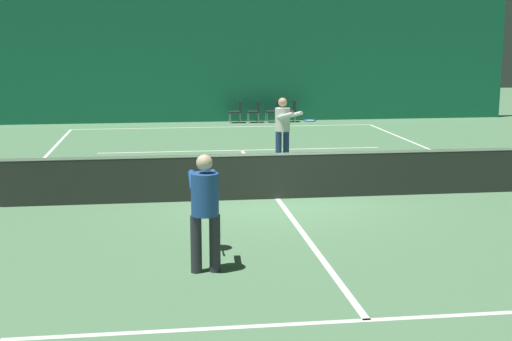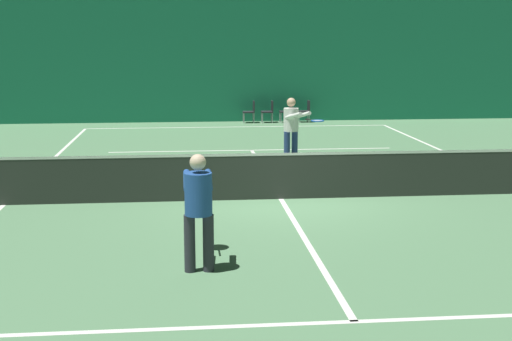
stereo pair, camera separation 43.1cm
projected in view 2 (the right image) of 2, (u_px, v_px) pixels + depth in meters
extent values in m
plane|color=#56845B|center=(281.00, 199.00, 14.51)|extent=(60.00, 60.00, 0.00)
cube|color=#196B4C|center=(234.00, 59.00, 27.47)|extent=(23.00, 0.12, 4.81)
cube|color=white|center=(238.00, 127.00, 26.15)|extent=(11.00, 0.10, 0.00)
cube|color=white|center=(252.00, 150.00, 20.77)|extent=(8.25, 0.10, 0.00)
cube|color=white|center=(354.00, 322.00, 8.25)|extent=(8.25, 0.10, 0.00)
cube|color=white|center=(3.00, 205.00, 13.98)|extent=(0.10, 23.80, 0.00)
cube|color=white|center=(281.00, 199.00, 14.51)|extent=(0.10, 12.80, 0.00)
cube|color=#2D332D|center=(281.00, 176.00, 14.43)|extent=(11.90, 0.02, 0.95)
cube|color=white|center=(281.00, 154.00, 14.34)|extent=(11.90, 0.02, 0.05)
cylinder|color=#2D2D38|center=(190.00, 243.00, 9.95)|extent=(0.16, 0.16, 0.82)
cylinder|color=#2D2D38|center=(208.00, 243.00, 9.98)|extent=(0.16, 0.16, 0.82)
cylinder|color=#234C99|center=(198.00, 194.00, 9.83)|extent=(0.39, 0.39, 0.59)
sphere|color=beige|center=(198.00, 162.00, 9.75)|extent=(0.23, 0.23, 0.23)
cylinder|color=#234C99|center=(187.00, 181.00, 10.06)|extent=(0.10, 0.56, 0.24)
cylinder|color=#234C99|center=(209.00, 180.00, 10.09)|extent=(0.10, 0.56, 0.24)
cylinder|color=black|center=(197.00, 180.00, 10.50)|extent=(0.03, 0.31, 0.03)
torus|color=#1951B2|center=(197.00, 176.00, 10.79)|extent=(0.33, 0.33, 0.03)
cylinder|color=silver|center=(197.00, 176.00, 10.79)|extent=(0.28, 0.28, 0.00)
cylinder|color=navy|center=(295.00, 147.00, 18.71)|extent=(0.22, 0.22, 0.83)
cylinder|color=navy|center=(287.00, 147.00, 18.55)|extent=(0.22, 0.22, 0.83)
cylinder|color=white|center=(291.00, 120.00, 18.50)|extent=(0.54, 0.54, 0.60)
sphere|color=#DBAD89|center=(291.00, 102.00, 18.41)|extent=(0.23, 0.23, 0.23)
cylinder|color=white|center=(303.00, 115.00, 18.36)|extent=(0.39, 0.54, 0.24)
cylinder|color=white|center=(294.00, 116.00, 18.17)|extent=(0.39, 0.54, 0.24)
cylinder|color=black|center=(309.00, 120.00, 17.94)|extent=(0.19, 0.27, 0.03)
torus|color=#1951B2|center=(318.00, 121.00, 17.71)|extent=(0.46, 0.46, 0.03)
cylinder|color=silver|center=(318.00, 121.00, 17.71)|extent=(0.38, 0.38, 0.00)
cylinder|color=#99999E|center=(243.00, 117.00, 27.55)|extent=(0.03, 0.03, 0.39)
cylinder|color=#99999E|center=(244.00, 118.00, 27.18)|extent=(0.03, 0.03, 0.39)
cylinder|color=#99999E|center=(253.00, 117.00, 27.59)|extent=(0.03, 0.03, 0.39)
cylinder|color=#99999E|center=(254.00, 118.00, 27.22)|extent=(0.03, 0.03, 0.39)
cube|color=#232328|center=(249.00, 112.00, 27.35)|extent=(0.44, 0.44, 0.05)
cube|color=#232328|center=(254.00, 106.00, 27.32)|extent=(0.04, 0.44, 0.40)
cylinder|color=#99999E|center=(262.00, 117.00, 27.62)|extent=(0.03, 0.03, 0.39)
cylinder|color=#99999E|center=(263.00, 118.00, 27.25)|extent=(0.03, 0.03, 0.39)
cylinder|color=#99999E|center=(271.00, 117.00, 27.66)|extent=(0.03, 0.03, 0.39)
cylinder|color=#99999E|center=(272.00, 118.00, 27.29)|extent=(0.03, 0.03, 0.39)
cube|color=#232328|center=(267.00, 112.00, 27.42)|extent=(0.44, 0.44, 0.05)
cube|color=#232328|center=(272.00, 106.00, 27.39)|extent=(0.04, 0.44, 0.40)
cylinder|color=#99999E|center=(280.00, 117.00, 27.69)|extent=(0.03, 0.03, 0.39)
cylinder|color=#99999E|center=(281.00, 118.00, 27.32)|extent=(0.03, 0.03, 0.39)
cylinder|color=#99999E|center=(289.00, 117.00, 27.73)|extent=(0.03, 0.03, 0.39)
cylinder|color=#99999E|center=(291.00, 118.00, 27.36)|extent=(0.03, 0.03, 0.39)
cube|color=#232328|center=(285.00, 112.00, 27.49)|extent=(0.44, 0.44, 0.05)
cube|color=#232328|center=(290.00, 106.00, 27.46)|extent=(0.04, 0.44, 0.40)
cylinder|color=#99999E|center=(298.00, 117.00, 27.76)|extent=(0.03, 0.03, 0.39)
cylinder|color=#99999E|center=(299.00, 118.00, 27.39)|extent=(0.03, 0.03, 0.39)
cylinder|color=#99999E|center=(307.00, 117.00, 27.80)|extent=(0.03, 0.03, 0.39)
cylinder|color=#99999E|center=(309.00, 118.00, 27.43)|extent=(0.03, 0.03, 0.39)
cube|color=#232328|center=(303.00, 111.00, 27.55)|extent=(0.44, 0.44, 0.05)
cube|color=#232328|center=(309.00, 106.00, 27.53)|extent=(0.04, 0.44, 0.40)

